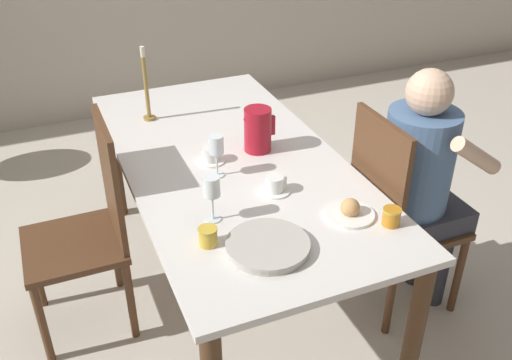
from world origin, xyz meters
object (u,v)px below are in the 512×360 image
object	(u,v)px
teacup_near_person	(275,185)
candlestick_tall	(147,91)
jam_jar_amber	(208,236)
wine_glass_juice	(212,189)
red_pitcher	(258,129)
teacup_across	(210,155)
bread_plate	(350,211)
jam_jar_red	(392,216)
chair_opposite	(90,227)
serving_tray	(268,246)
chair_person_side	(395,213)
wine_glass_water	(216,147)
person_seated	(422,175)

from	to	relation	value
teacup_near_person	candlestick_tall	size ratio (longest dim) A/B	0.34
teacup_near_person	jam_jar_amber	size ratio (longest dim) A/B	1.85
wine_glass_juice	teacup_near_person	xyz separation A→B (m)	(0.29, 0.09, -0.10)
red_pitcher	teacup_across	bearing A→B (deg)	-174.94
candlestick_tall	bread_plate	bearing A→B (deg)	-66.24
jam_jar_amber	jam_jar_red	world-z (taller)	same
chair_opposite	teacup_near_person	xyz separation A→B (m)	(0.70, -0.37, 0.25)
teacup_across	jam_jar_red	size ratio (longest dim) A/B	1.85
jam_jar_red	candlestick_tall	bearing A→B (deg)	116.15
serving_tray	jam_jar_red	xyz separation A→B (m)	(0.47, -0.04, 0.02)
serving_tray	candlestick_tall	bearing A→B (deg)	96.16
teacup_near_person	candlestick_tall	xyz separation A→B (m)	(-0.30, 0.86, 0.12)
bread_plate	candlestick_tall	world-z (taller)	candlestick_tall
wine_glass_juice	jam_jar_red	world-z (taller)	wine_glass_juice
jam_jar_red	teacup_near_person	bearing A→B (deg)	129.13
teacup_across	candlestick_tall	distance (m)	0.56
teacup_across	serving_tray	xyz separation A→B (m)	(-0.02, -0.66, -0.01)
bread_plate	jam_jar_red	distance (m)	0.15
teacup_near_person	serving_tray	bearing A→B (deg)	-117.75
chair_person_side	teacup_near_person	size ratio (longest dim) A/B	7.82
candlestick_tall	jam_jar_amber	bearing A→B (deg)	-92.72
teacup_near_person	jam_jar_amber	bearing A→B (deg)	-147.55
wine_glass_juice	candlestick_tall	xyz separation A→B (m)	(-0.01, 0.95, 0.02)
chair_opposite	serving_tray	bearing A→B (deg)	-142.76
chair_opposite	bread_plate	bearing A→B (deg)	-125.10
chair_person_side	wine_glass_water	world-z (taller)	chair_person_side
teacup_across	jam_jar_red	bearing A→B (deg)	-56.86
red_pitcher	wine_glass_juice	size ratio (longest dim) A/B	1.08
person_seated	teacup_near_person	size ratio (longest dim) A/B	9.34
red_pitcher	chair_opposite	bearing A→B (deg)	178.83
teacup_across	red_pitcher	bearing A→B (deg)	5.06
chair_opposite	candlestick_tall	size ratio (longest dim) A/B	2.66
teacup_near_person	candlestick_tall	distance (m)	0.92
chair_person_side	serving_tray	distance (m)	0.83
teacup_across	jam_jar_amber	bearing A→B (deg)	-109.46
teacup_near_person	jam_jar_amber	xyz separation A→B (m)	(-0.35, -0.22, 0.01)
chair_person_side	bread_plate	size ratio (longest dim) A/B	5.29
person_seated	candlestick_tall	bearing A→B (deg)	-133.84
bread_plate	chair_person_side	bearing A→B (deg)	29.00
wine_glass_water	bread_plate	xyz separation A→B (m)	(0.36, -0.47, -0.12)
wine_glass_water	candlestick_tall	world-z (taller)	candlestick_tall
chair_opposite	jam_jar_red	world-z (taller)	chair_opposite
person_seated	wine_glass_juice	world-z (taller)	person_seated
chair_opposite	red_pitcher	bearing A→B (deg)	-91.17
red_pitcher	jam_jar_amber	xyz separation A→B (m)	(-0.43, -0.58, -0.06)
red_pitcher	jam_jar_amber	world-z (taller)	red_pitcher
chair_person_side	red_pitcher	size ratio (longest dim) A/B	4.96
serving_tray	jam_jar_red	distance (m)	0.48
wine_glass_juice	candlestick_tall	size ratio (longest dim) A/B	0.49
red_pitcher	jam_jar_amber	distance (m)	0.72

